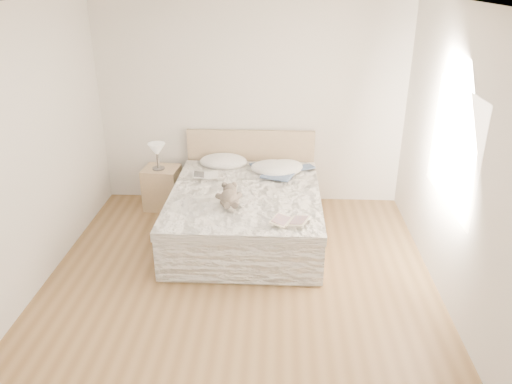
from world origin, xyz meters
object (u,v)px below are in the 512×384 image
(childrens_book, at_px, (290,221))
(nightstand, at_px, (162,188))
(table_lamp, at_px, (157,151))
(bed, at_px, (246,211))
(teddy_bear, at_px, (229,203))
(photo_book, at_px, (206,176))

(childrens_book, bearing_deg, nightstand, 157.38)
(childrens_book, bearing_deg, table_lamp, 158.31)
(table_lamp, bearing_deg, nightstand, 54.54)
(bed, relative_size, nightstand, 3.83)
(bed, distance_m, teddy_bear, 0.64)
(table_lamp, distance_m, photo_book, 0.79)
(table_lamp, relative_size, photo_book, 1.06)
(childrens_book, relative_size, teddy_bear, 1.02)
(bed, distance_m, table_lamp, 1.45)
(nightstand, distance_m, teddy_bear, 1.63)
(table_lamp, bearing_deg, childrens_book, -42.22)
(bed, xyz_separation_m, nightstand, (-1.17, 0.70, -0.03))
(table_lamp, distance_m, childrens_book, 2.29)
(photo_book, bearing_deg, nightstand, 139.97)
(teddy_bear, bearing_deg, nightstand, 119.83)
(bed, bearing_deg, nightstand, 149.12)
(teddy_bear, bearing_deg, childrens_book, -38.84)
(nightstand, height_order, photo_book, photo_book)
(nightstand, relative_size, childrens_book, 1.54)
(nightstand, distance_m, photo_book, 0.84)
(childrens_book, bearing_deg, photo_book, 151.62)
(bed, bearing_deg, teddy_bear, -105.16)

